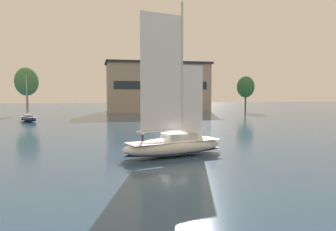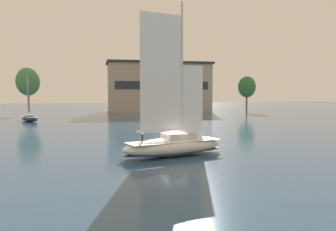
{
  "view_description": "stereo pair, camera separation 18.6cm",
  "coord_description": "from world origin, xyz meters",
  "views": [
    {
      "loc": [
        -8.26,
        -33.36,
        6.58
      ],
      "look_at": [
        0.0,
        3.0,
        4.08
      ],
      "focal_mm": 35.0,
      "sensor_mm": 36.0,
      "label": 1
    },
    {
      "loc": [
        -8.08,
        -33.4,
        6.58
      ],
      "look_at": [
        0.0,
        3.0,
        4.08
      ],
      "focal_mm": 35.0,
      "sensor_mm": 36.0,
      "label": 2
    }
  ],
  "objects": [
    {
      "name": "sailboat_moored_near_marina",
      "position": [
        -23.38,
        49.03,
        0.74
      ],
      "size": [
        5.94,
        8.0,
        10.95
      ],
      "color": "navy",
      "rests_on": "ground"
    },
    {
      "name": "sailboat_main",
      "position": [
        0.02,
        0.01,
        1.25
      ],
      "size": [
        12.21,
        6.4,
        16.15
      ],
      "color": "white",
      "rests_on": "ground"
    },
    {
      "name": "sailboat_moored_mid_channel",
      "position": [
        10.39,
        49.53,
        0.89
      ],
      "size": [
        7.53,
        6.73,
        10.89
      ],
      "color": "navy",
      "rests_on": "ground"
    },
    {
      "name": "ground_plane",
      "position": [
        0.0,
        0.0,
        0.0
      ],
      "size": [
        400.0,
        400.0,
        0.0
      ],
      "primitive_type": "plane",
      "color": "#2D4C6B"
    },
    {
      "name": "tree_shore_left",
      "position": [
        -28.34,
        74.91,
        10.24
      ],
      "size": [
        7.11,
        7.11,
        14.63
      ],
      "color": "brown",
      "rests_on": "ground"
    },
    {
      "name": "waterfront_building",
      "position": [
        14.49,
        83.82,
        8.92
      ],
      "size": [
        37.28,
        15.61,
        17.76
      ],
      "color": "tan",
      "rests_on": "ground"
    },
    {
      "name": "tree_shore_center",
      "position": [
        44.74,
        74.74,
        8.94
      ],
      "size": [
        6.21,
        6.21,
        12.78
      ],
      "color": "brown",
      "rests_on": "ground"
    }
  ]
}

